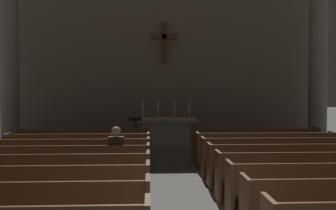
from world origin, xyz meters
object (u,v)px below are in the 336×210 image
(pew_left_row_5, at_px, (61,167))
(pew_left_row_7, at_px, (78,151))
(pew_left_row_8, at_px, (85,145))
(pew_right_row_4, at_px, (315,176))
(pew_right_row_5, at_px, (294,165))
(pew_right_row_6, at_px, (278,156))
(pew_right_row_7, at_px, (266,150))
(candlestick_outer_right, at_px, (189,113))
(column_right_third, at_px, (318,67))
(candlestick_outer_left, at_px, (143,113))
(pew_right_row_8, at_px, (255,144))
(pew_left_row_3, at_px, (31,194))
(lone_worshipper, at_px, (116,156))
(pew_left_row_4, at_px, (48,178))
(pew_left_row_6, at_px, (71,158))
(candlestick_inner_left, at_px, (158,113))
(column_left_third, at_px, (9,67))
(candlestick_inner_right, at_px, (174,113))
(altar, at_px, (166,131))
(lectern, at_px, (136,135))

(pew_left_row_5, height_order, pew_left_row_7, same)
(pew_left_row_8, height_order, pew_right_row_4, same)
(pew_left_row_7, height_order, pew_right_row_5, same)
(pew_right_row_6, distance_m, pew_right_row_7, 1.08)
(pew_left_row_5, height_order, candlestick_outer_right, candlestick_outer_right)
(pew_right_row_7, bearing_deg, pew_left_row_7, 180.00)
(pew_right_row_4, relative_size, pew_right_row_6, 1.00)
(pew_left_row_5, bearing_deg, candlestick_outer_right, 62.52)
(column_right_third, distance_m, candlestick_outer_left, 6.62)
(pew_right_row_8, relative_size, candlestick_outer_left, 5.81)
(pew_left_row_5, height_order, pew_right_row_7, same)
(pew_left_row_7, bearing_deg, pew_right_row_7, 0.00)
(pew_left_row_3, bearing_deg, lone_worshipper, 62.24)
(pew_right_row_7, xyz_separation_m, pew_right_row_8, (0.00, 1.08, 0.00))
(pew_left_row_8, xyz_separation_m, lone_worshipper, (1.16, -3.20, 0.22))
(pew_left_row_4, distance_m, pew_left_row_7, 3.24)
(pew_left_row_6, distance_m, candlestick_inner_left, 5.78)
(pew_left_row_3, relative_size, candlestick_outer_left, 5.81)
(pew_right_row_4, bearing_deg, column_left_third, 137.72)
(pew_right_row_4, relative_size, pew_right_row_8, 1.00)
(pew_left_row_5, bearing_deg, candlestick_inner_right, 66.54)
(pew_left_row_8, bearing_deg, column_left_third, 135.92)
(pew_left_row_7, xyz_separation_m, candlestick_inner_left, (2.17, 4.23, 0.73))
(pew_left_row_7, xyz_separation_m, pew_right_row_6, (4.94, -1.08, 0.00))
(pew_left_row_8, bearing_deg, lone_worshipper, -70.12)
(pew_right_row_8, bearing_deg, pew_left_row_6, -156.43)
(candlestick_inner_left, xyz_separation_m, candlestick_outer_right, (1.15, 0.00, 0.00))
(lone_worshipper, bearing_deg, pew_right_row_5, -0.59)
(candlestick_outer_left, bearing_deg, pew_left_row_5, -104.25)
(pew_left_row_3, distance_m, pew_right_row_5, 5.39)
(pew_right_row_7, xyz_separation_m, candlestick_inner_right, (-2.17, 4.23, 0.73))
(pew_left_row_6, relative_size, candlestick_inner_right, 5.81)
(column_left_third, bearing_deg, pew_left_row_4, -67.09)
(pew_right_row_5, bearing_deg, pew_left_row_8, 146.80)
(pew_right_row_5, bearing_deg, pew_left_row_3, -156.43)
(pew_left_row_3, relative_size, lone_worshipper, 2.81)
(candlestick_outer_right, bearing_deg, candlestick_inner_left, 180.00)
(pew_right_row_4, distance_m, pew_right_row_6, 2.16)
(pew_right_row_8, bearing_deg, column_right_third, 44.08)
(pew_right_row_4, xyz_separation_m, lone_worshipper, (-3.79, 1.12, 0.22))
(pew_left_row_8, bearing_deg, candlestick_inner_left, 55.44)
(pew_left_row_4, xyz_separation_m, pew_left_row_7, (0.00, 3.24, 0.00))
(pew_left_row_5, xyz_separation_m, pew_right_row_4, (4.94, -1.08, 0.00))
(pew_left_row_3, relative_size, pew_right_row_8, 1.00)
(pew_left_row_3, bearing_deg, pew_left_row_7, 90.00)
(pew_right_row_4, bearing_deg, pew_left_row_3, -167.70)
(altar, height_order, lectern, lectern)
(pew_left_row_7, distance_m, pew_left_row_8, 1.08)
(column_left_third, bearing_deg, pew_right_row_6, -32.64)
(column_right_third, height_order, candlestick_inner_right, column_right_third)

